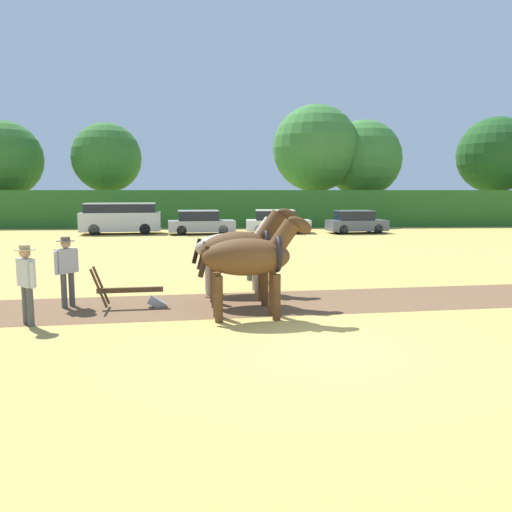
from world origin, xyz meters
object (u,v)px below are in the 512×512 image
tree_center (316,149)px  farmer_beside_team (250,253)px  tree_left (3,159)px  draft_horse_lead_right (243,250)px  tree_center_right (363,159)px  tree_center_left (107,158)px  draft_horse_trail_left (237,247)px  plow (136,295)px  farmer_at_plow (67,266)px  parked_car_center_left (277,222)px  tree_right (496,155)px  parked_car_left (200,223)px  draft_horse_lead_left (251,258)px  parked_car_center (356,222)px  parked_van (121,218)px  farmer_onlooker_left (26,278)px

tree_center → farmer_beside_team: bearing=-104.3°
tree_left → draft_horse_lead_right: (18.99, -31.45, -4.11)m
tree_center_right → farmer_beside_team: (-11.72, -29.04, -4.85)m
tree_left → tree_center_left: size_ratio=1.01×
tree_left → draft_horse_trail_left: (18.85, -30.01, -4.20)m
plow → farmer_beside_team: (3.00, 3.71, 0.55)m
farmer_at_plow → tree_center: bearing=105.3°
tree_center_right → parked_car_center_left: size_ratio=2.10×
tree_right → draft_horse_lead_right: bearing=-127.0°
parked_car_center_left → tree_center: bearing=68.1°
tree_right → draft_horse_trail_left: tree_right is taller
tree_left → draft_horse_lead_right: bearing=-58.9°
tree_right → parked_car_left: 28.83m
tree_center → draft_horse_lead_left: size_ratio=3.93×
tree_right → draft_horse_trail_left: bearing=-128.4°
plow → farmer_at_plow: 1.84m
tree_left → tree_center: bearing=0.6°
parked_car_left → draft_horse_trail_left: bearing=-91.5°
tree_center_left → parked_car_center: bearing=-29.6°
farmer_beside_team → tree_center_right: bearing=92.0°
draft_horse_trail_left → parked_car_left: (-1.92, 19.45, -0.53)m
draft_horse_lead_left → tree_left: bearing=115.0°
tree_left → tree_center_right: 31.08m
tree_left → parked_van: (11.62, -10.10, -4.43)m
draft_horse_lead_right → draft_horse_lead_left: bearing=-90.3°
draft_horse_lead_left → parked_car_center: bearing=64.4°
tree_center_left → plow: bearing=-76.2°
tree_center → farmer_at_plow: tree_center is taller
tree_center_right → farmer_beside_team: bearing=-112.0°
tree_center_right → draft_horse_lead_left: 36.26m
tree_center_left → farmer_beside_team: size_ratio=5.61×
draft_horse_lead_right → farmer_onlooker_left: (-4.67, -1.71, -0.37)m
farmer_beside_team → parked_car_left: size_ratio=0.34×
tree_right → tree_left: bearing=-179.4°
tree_left → parked_car_center: size_ratio=2.09×
tree_center → tree_center_left: bearing=-179.8°
parked_car_center_left → draft_horse_lead_left: bearing=-96.0°
tree_right → parked_van: tree_right is taller
parked_car_center_left → tree_center_right: bearing=52.6°
draft_horse_trail_left → farmer_onlooker_left: size_ratio=1.59×
draft_horse_lead_left → farmer_beside_team: (0.23, 4.92, -0.51)m
tree_center → parked_van: size_ratio=1.93×
parked_car_center_left → parked_car_center: size_ratio=1.05×
farmer_onlooker_left → parked_car_center: 26.18m
tree_center_right → parked_car_center_left: (-8.96, -11.12, -4.97)m
draft_horse_lead_right → parked_van: size_ratio=0.50×
parked_van → parked_car_center: 15.82m
draft_horse_lead_left → tree_center_right: bearing=65.4°
parked_car_left → plow: bearing=-98.7°
farmer_onlooker_left → parked_van: size_ratio=0.32×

